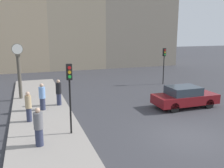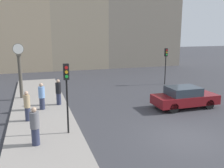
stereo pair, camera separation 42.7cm
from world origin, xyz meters
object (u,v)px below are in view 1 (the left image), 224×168
pedestrian_tan_coat (28,107)px  sedan_car (185,97)px  traffic_light_far (164,58)px  street_clock (19,71)px  traffic_light_near (70,84)px  pedestrian_black_jacket (59,92)px  pedestrian_grey_jacket (39,127)px  pedestrian_blue_stripe (42,97)px

pedestrian_tan_coat → sedan_car: bearing=-0.9°
traffic_light_far → sedan_car: bearing=-109.6°
street_clock → traffic_light_near: bearing=-72.6°
pedestrian_black_jacket → pedestrian_grey_jacket: size_ratio=1.01×
sedan_car → pedestrian_grey_jacket: (-9.65, -3.13, 0.28)m
traffic_light_far → traffic_light_near: bearing=-138.8°
traffic_light_near → pedestrian_grey_jacket: bearing=-150.3°
pedestrian_black_jacket → sedan_car: bearing=-19.3°
pedestrian_black_jacket → pedestrian_grey_jacket: 6.16m
pedestrian_black_jacket → pedestrian_grey_jacket: pedestrian_black_jacket is taller
street_clock → pedestrian_black_jacket: 3.82m
pedestrian_tan_coat → pedestrian_black_jacket: pedestrian_black_jacket is taller
traffic_light_near → pedestrian_black_jacket: bearing=89.2°
sedan_car → street_clock: size_ratio=1.07×
traffic_light_far → pedestrian_black_jacket: traffic_light_far is taller
pedestrian_tan_coat → pedestrian_blue_stripe: (0.86, 1.90, -0.00)m
traffic_light_near → pedestrian_blue_stripe: 4.72m
street_clock → traffic_light_far: bearing=6.9°
pedestrian_blue_stripe → street_clock: bearing=111.7°
traffic_light_near → pedestrian_blue_stripe: (-1.06, 4.30, -1.62)m
pedestrian_tan_coat → pedestrian_blue_stripe: bearing=65.7°
traffic_light_near → pedestrian_tan_coat: 3.47m
traffic_light_near → traffic_light_far: (10.59, 9.26, -0.13)m
pedestrian_tan_coat → street_clock: bearing=95.3°
pedestrian_grey_jacket → sedan_car: bearing=17.9°
pedestrian_black_jacket → traffic_light_far: bearing=21.8°
pedestrian_blue_stripe → pedestrian_black_jacket: pedestrian_black_jacket is taller
sedan_car → pedestrian_black_jacket: (-8.03, 2.81, 0.30)m
pedestrian_tan_coat → pedestrian_black_jacket: bearing=53.2°
pedestrian_tan_coat → traffic_light_near: bearing=-51.4°
traffic_light_near → pedestrian_tan_coat: (-1.92, 2.40, -1.62)m
traffic_light_near → traffic_light_far: size_ratio=0.99×
traffic_light_far → pedestrian_tan_coat: bearing=-151.2°
pedestrian_blue_stripe → traffic_light_near: bearing=-76.2°
sedan_car → traffic_light_far: (2.50, 7.02, 1.77)m
pedestrian_tan_coat → traffic_light_far: bearing=28.8°
traffic_light_near → pedestrian_grey_jacket: 2.41m
pedestrian_tan_coat → pedestrian_grey_jacket: pedestrian_grey_jacket is taller
street_clock → pedestrian_grey_jacket: 8.71m
sedan_car → street_clock: bearing=152.5°
pedestrian_black_jacket → pedestrian_grey_jacket: bearing=-105.3°
sedan_car → pedestrian_tan_coat: 10.02m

